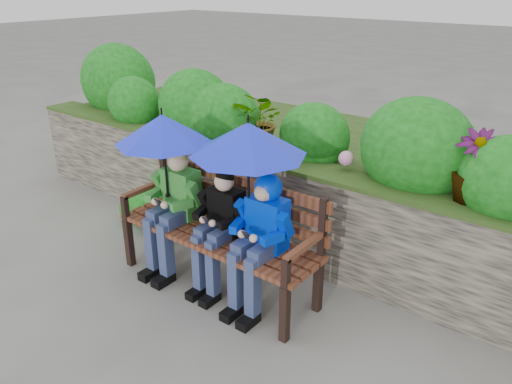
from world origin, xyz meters
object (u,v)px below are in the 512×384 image
Objects in this scene: boy_left at (174,204)px; boy_right at (261,231)px; umbrella_right at (248,139)px; park_bench at (222,225)px; umbrella_left at (163,129)px; boy_middle at (219,224)px.

boy_right is at bearing 0.85° from boy_left.
boy_left is 1.19m from umbrella_right.
park_bench is at bearing 170.24° from boy_right.
boy_right is 1.27× the size of umbrella_right.
park_bench is 2.29× the size of umbrella_left.
park_bench is 1.74× the size of boy_middle.
umbrella_right reaches higher than boy_left.
boy_middle is 1.32× the size of umbrella_left.
umbrella_right is (0.88, 0.04, 0.80)m from boy_left.
boy_middle is 0.98m from umbrella_left.
boy_right is at bearing 0.91° from boy_middle.
umbrella_left is (-0.62, -0.02, 0.76)m from boy_middle.
umbrella_left is 0.94m from umbrella_right.
boy_right is 1.28m from umbrella_left.
boy_right reaches higher than boy_middle.
umbrella_right is at bearing 5.30° from boy_middle.
umbrella_right is at bearing 2.41° from boy_left.
umbrella_left is at bearing -178.47° from boy_right.
umbrella_left is at bearing -178.02° from boy_middle.
boy_right is at bearing -8.65° from umbrella_right.
boy_right is (0.50, -0.09, 0.13)m from park_bench.
umbrella_left is 0.92× the size of umbrella_right.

